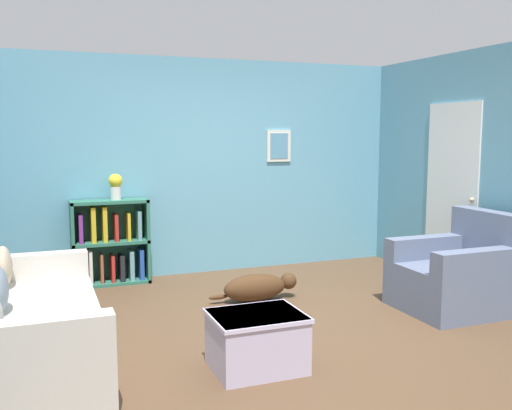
% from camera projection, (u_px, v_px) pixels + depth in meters
% --- Properties ---
extents(ground_plane, '(14.00, 14.00, 0.00)m').
position_uv_depth(ground_plane, '(272.00, 328.00, 5.04)').
color(ground_plane, brown).
extents(wall_back, '(5.60, 0.13, 2.60)m').
position_uv_depth(wall_back, '(202.00, 167.00, 6.96)').
color(wall_back, '#609EB7').
rests_on(wall_back, ground_plane).
extents(wall_right, '(0.16, 5.00, 2.60)m').
position_uv_depth(wall_right, '(502.00, 174.00, 5.80)').
color(wall_right, '#609EB7').
rests_on(wall_right, ground_plane).
extents(couch, '(0.89, 2.07, 0.87)m').
position_uv_depth(couch, '(28.00, 326.00, 4.14)').
color(couch, beige).
rests_on(couch, ground_plane).
extents(bookshelf, '(0.86, 0.29, 0.97)m').
position_uv_depth(bookshelf, '(110.00, 244.00, 6.47)').
color(bookshelf, '#2D6B56').
rests_on(bookshelf, ground_plane).
extents(recliner_chair, '(1.01, 0.90, 0.95)m').
position_uv_depth(recliner_chair, '(459.00, 275.00, 5.55)').
color(recliner_chair, slate).
rests_on(recliner_chair, ground_plane).
extents(coffee_table, '(0.66, 0.54, 0.42)m').
position_uv_depth(coffee_table, '(257.00, 340.00, 4.14)').
color(coffee_table, '#BCB2D1').
rests_on(coffee_table, ground_plane).
extents(dog, '(0.95, 0.25, 0.28)m').
position_uv_depth(dog, '(258.00, 287.00, 5.84)').
color(dog, '#472D19').
rests_on(dog, ground_plane).
extents(vase, '(0.15, 0.15, 0.29)m').
position_uv_depth(vase, '(116.00, 185.00, 6.40)').
color(vase, silver).
rests_on(vase, bookshelf).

